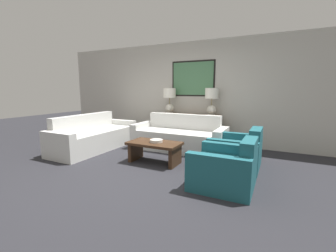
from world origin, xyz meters
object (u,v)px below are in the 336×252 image
console_table (189,129)px  decorative_bowl (156,141)px  armchair_near_back_wall (237,152)px  armchair_near_camera (225,169)px  table_lamp_right (212,98)px  couch_by_back_wall (179,137)px  table_lamp_left (170,98)px  coffee_table (155,148)px  couch_by_side (94,137)px

console_table → decorative_bowl: bearing=-89.9°
armchair_near_back_wall → decorative_bowl: bearing=-161.6°
decorative_bowl → armchair_near_camera: size_ratio=0.28×
table_lamp_right → armchair_near_camera: bearing=-69.1°
couch_by_back_wall → decorative_bowl: couch_by_back_wall is taller
console_table → table_lamp_right: table_lamp_right is taller
couch_by_back_wall → armchair_near_camera: bearing=-48.1°
table_lamp_right → couch_by_back_wall: bearing=-131.2°
console_table → table_lamp_left: 0.99m
decorative_bowl → console_table: bearing=90.1°
table_lamp_left → table_lamp_right: (1.16, 0.00, 0.00)m
table_lamp_left → armchair_near_back_wall: size_ratio=0.76×
coffee_table → couch_by_side: bearing=172.1°
console_table → couch_by_side: size_ratio=0.74×
couch_by_back_wall → decorative_bowl: 1.12m
console_table → couch_by_side: couch_by_side is taller
armchair_near_back_wall → armchair_near_camera: same height
table_lamp_right → armchair_near_back_wall: (0.86, -1.29, -0.94)m
coffee_table → armchair_near_camera: size_ratio=1.16×
table_lamp_right → decorative_bowl: size_ratio=2.73×
couch_by_back_wall → armchair_near_back_wall: (1.44, -0.63, -0.02)m
table_lamp_right → console_table: bearing=180.0°
console_table → decorative_bowl: 1.77m
coffee_table → decorative_bowl: size_ratio=4.16×
table_lamp_left → armchair_near_camera: 3.18m
table_lamp_right → armchair_near_camera: table_lamp_right is taller
table_lamp_left → armchair_near_camera: bearing=-48.3°
couch_by_back_wall → decorative_bowl: size_ratio=8.98×
couch_by_side → decorative_bowl: couch_by_side is taller
armchair_near_camera → coffee_table: bearing=161.7°
couch_by_back_wall → table_lamp_right: bearing=48.8°
couch_by_back_wall → table_lamp_left: bearing=131.2°
table_lamp_right → couch_by_back_wall: (-0.58, -0.66, -0.91)m
table_lamp_left → armchair_near_camera: (2.02, -2.27, -0.94)m
table_lamp_left → couch_by_side: (-1.27, -1.53, -0.91)m
table_lamp_left → decorative_bowl: (0.58, -1.77, -0.77)m
decorative_bowl → armchair_near_back_wall: (1.44, 0.48, -0.17)m
coffee_table → armchair_near_camera: 1.56m
table_lamp_left → couch_by_back_wall: bearing=-48.8°
table_lamp_left → couch_by_side: bearing=-129.8°
console_table → armchair_near_camera: console_table is taller
couch_by_side → console_table: bearing=39.5°
console_table → decorative_bowl: (0.00, -1.77, 0.04)m
armchair_near_back_wall → armchair_near_camera: bearing=-90.0°
table_lamp_right → decorative_bowl: bearing=-108.0°
table_lamp_left → decorative_bowl: 2.01m
armchair_near_camera → armchair_near_back_wall: bearing=90.0°
console_table → coffee_table: 1.78m
couch_by_back_wall → coffee_table: bearing=-91.8°
armchair_near_back_wall → console_table: bearing=138.2°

